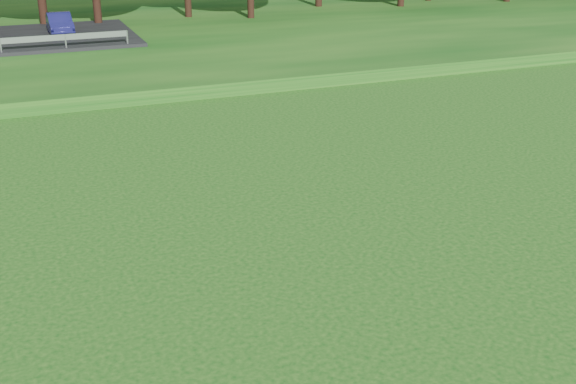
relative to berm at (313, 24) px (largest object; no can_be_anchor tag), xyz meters
name	(u,v)px	position (x,y,z in m)	size (l,w,h in m)	color
berm	(313,24)	(0.00, 0.00, 0.00)	(130.00, 30.00, 0.60)	#0D4812
walking_path	(427,72)	(0.00, -14.00, -0.28)	(130.00, 1.60, 0.04)	gray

